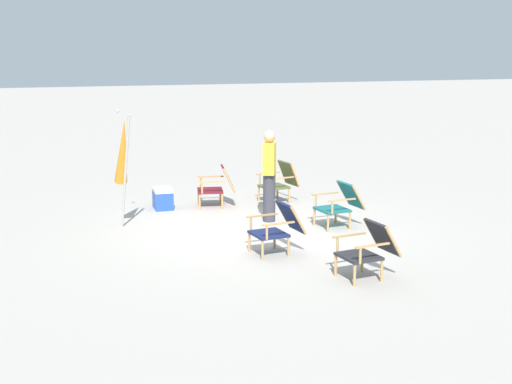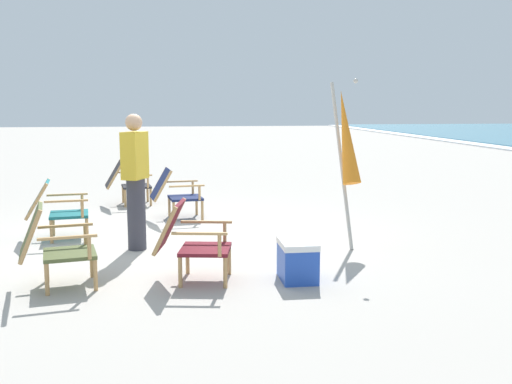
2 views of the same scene
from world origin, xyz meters
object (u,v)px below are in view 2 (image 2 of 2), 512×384
Objects in this scene: beach_chair_front_right at (52,244)px; cooler_box at (298,260)px; beach_chair_back_left at (126,181)px; beach_chair_mid_center at (174,192)px; umbrella_furled_orange at (346,138)px; person_near_chairs at (135,181)px; beach_chair_front_left at (189,239)px; beach_chair_back_right at (55,207)px.

beach_chair_front_right reaches higher than cooler_box.
beach_chair_back_left is 1.65m from beach_chair_mid_center.
beach_chair_mid_center is at bearing -134.78° from umbrella_furled_orange.
beach_chair_front_left is at bearing 23.21° from person_near_chairs.
beach_chair_back_right is at bearing -51.98° from beach_chair_mid_center.
umbrella_furled_orange is 2.58m from person_near_chairs.
beach_chair_back_left is 1.01× the size of beach_chair_mid_center.
cooler_box is (0.07, 2.36, -0.23)m from beach_chair_front_right.
beach_chair_front_right is 1.65× the size of cooler_box.
umbrella_furled_orange reaches higher than beach_chair_front_right.
beach_chair_front_right is at bearing -3.90° from beach_chair_back_left.
umbrella_furled_orange is at bearing 86.22° from person_near_chairs.
beach_chair_front_right is at bearing -19.01° from beach_chair_mid_center.
beach_chair_back_left is at bearing -157.12° from cooler_box.
beach_chair_back_left reaches higher than cooler_box.
beach_chair_mid_center is 0.41× the size of umbrella_furled_orange.
beach_chair_back_right is at bearing -141.25° from beach_chair_front_left.
beach_chair_front_right is 3.59m from umbrella_furled_orange.
beach_chair_mid_center reaches higher than beach_chair_back_right.
beach_chair_front_left reaches higher than beach_chair_mid_center.
beach_chair_mid_center is (-3.28, -0.14, -0.00)m from beach_chair_front_left.
beach_chair_front_right is 2.38m from cooler_box.
beach_chair_front_left is 1.57m from person_near_chairs.
beach_chair_back_left is 5.25m from cooler_box.
beach_chair_front_left is (2.09, 1.67, 0.01)m from beach_chair_back_right.
person_near_chairs reaches higher than beach_chair_front_right.
beach_chair_back_left is at bearing -173.56° from person_near_chairs.
umbrella_furled_orange is (0.87, 3.61, 0.91)m from beach_chair_back_right.
umbrella_furled_orange is (-1.28, 3.23, 0.90)m from beach_chair_front_right.
umbrella_furled_orange is (2.06, 2.08, 0.91)m from beach_chair_mid_center.
beach_chair_front_right is at bearing -25.86° from person_near_chairs.
beach_chair_back_right is 1.35m from person_near_chairs.
umbrella_furled_orange reaches higher than beach_chair_mid_center.
beach_chair_back_left is 4.81m from beach_chair_front_left.
beach_chair_mid_center is 1.99m from person_near_chairs.
beach_chair_mid_center is 0.51× the size of person_near_chairs.
person_near_chairs is (3.32, 0.38, 0.42)m from beach_chair_back_left.
umbrella_furled_orange is at bearing 39.76° from beach_chair_back_left.
beach_chair_back_right is 1.94m from beach_chair_mid_center.
cooler_box is at bearing 51.14° from beach_chair_back_right.
beach_chair_front_left is 0.97× the size of beach_chair_mid_center.
beach_chair_back_right is at bearing -103.49° from umbrella_furled_orange.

